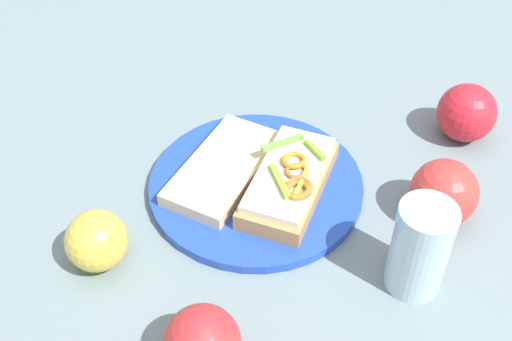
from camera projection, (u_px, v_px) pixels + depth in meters
name	position (u px, v px, depth m)	size (l,w,h in m)	color
ground_plane	(256.00, 189.00, 0.84)	(2.00, 2.00, 0.00)	slate
plate	(256.00, 185.00, 0.83)	(0.27, 0.27, 0.01)	blue
sandwich	(289.00, 181.00, 0.80)	(0.17, 0.18, 0.05)	#BA844D
bread_slice_side	(224.00, 168.00, 0.83)	(0.18, 0.09, 0.02)	beige
apple_0	(444.00, 193.00, 0.77)	(0.08, 0.08, 0.08)	red
apple_1	(467.00, 113.00, 0.89)	(0.08, 0.08, 0.08)	red
apple_3	(97.00, 241.00, 0.73)	(0.07, 0.07, 0.07)	gold
drinking_glass	(420.00, 248.00, 0.69)	(0.06, 0.06, 0.12)	silver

